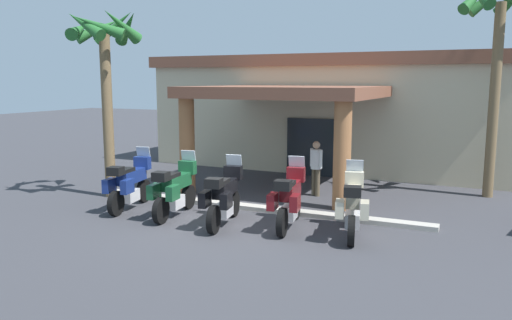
# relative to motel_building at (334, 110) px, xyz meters

# --- Properties ---
(ground_plane) EXTENTS (80.00, 80.00, 0.00)m
(ground_plane) POSITION_rel_motel_building_xyz_m (-0.06, -9.84, -2.25)
(ground_plane) COLOR #38383D
(motel_building) EXTENTS (14.27, 11.13, 4.43)m
(motel_building) POSITION_rel_motel_building_xyz_m (0.00, 0.00, 0.00)
(motel_building) COLOR beige
(motel_building) RESTS_ON ground_plane
(motorcycle_blue) EXTENTS (0.85, 2.20, 1.61)m
(motorcycle_blue) POSITION_rel_motel_building_xyz_m (-2.95, -9.59, -1.55)
(motorcycle_blue) COLOR black
(motorcycle_blue) RESTS_ON ground_plane
(motorcycle_green) EXTENTS (0.76, 2.21, 1.61)m
(motorcycle_green) POSITION_rel_motel_building_xyz_m (-1.43, -9.72, -1.55)
(motorcycle_green) COLOR black
(motorcycle_green) RESTS_ON ground_plane
(motorcycle_black) EXTENTS (0.85, 2.20, 1.61)m
(motorcycle_black) POSITION_rel_motel_building_xyz_m (0.10, -9.91, -1.55)
(motorcycle_black) COLOR black
(motorcycle_black) RESTS_ON ground_plane
(motorcycle_maroon) EXTENTS (0.82, 2.21, 1.61)m
(motorcycle_maroon) POSITION_rel_motel_building_xyz_m (1.62, -9.48, -1.55)
(motorcycle_maroon) COLOR black
(motorcycle_maroon) RESTS_ON ground_plane
(motorcycle_cream) EXTENTS (0.91, 2.19, 1.61)m
(motorcycle_cream) POSITION_rel_motel_building_xyz_m (3.15, -9.49, -1.55)
(motorcycle_cream) COLOR black
(motorcycle_cream) RESTS_ON ground_plane
(pedestrian) EXTENTS (0.46, 0.33, 1.67)m
(pedestrian) POSITION_rel_motel_building_xyz_m (1.16, -5.96, -1.29)
(pedestrian) COLOR brown
(pedestrian) RESTS_ON ground_plane
(palm_tree_near_portico) EXTENTS (2.44, 2.43, 6.58)m
(palm_tree_near_portico) POSITION_rel_motel_building_xyz_m (5.94, -3.96, 2.84)
(palm_tree_near_portico) COLOR brown
(palm_tree_near_portico) RESTS_ON ground_plane
(palm_tree_roadside) EXTENTS (2.18, 2.23, 5.62)m
(palm_tree_roadside) POSITION_rel_motel_building_xyz_m (-4.45, -8.60, 2.05)
(palm_tree_roadside) COLOR brown
(palm_tree_roadside) RESTS_ON ground_plane
(curb_strip) EXTENTS (9.63, 0.36, 0.12)m
(curb_strip) POSITION_rel_motel_building_xyz_m (0.10, -8.30, -2.19)
(curb_strip) COLOR #ADA89E
(curb_strip) RESTS_ON ground_plane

